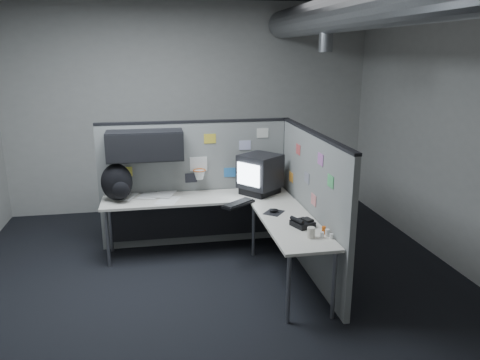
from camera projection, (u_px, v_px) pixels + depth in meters
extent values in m
cube|color=black|center=(217.00, 288.00, 5.03)|extent=(5.60, 5.60, 0.01)
cube|color=#9E9E99|center=(191.00, 109.00, 7.26)|extent=(5.60, 0.01, 3.20)
cube|color=#9E9E99|center=(303.00, 265.00, 1.94)|extent=(5.60, 0.01, 3.20)
cube|color=#9E9E99|center=(470.00, 133.00, 5.09)|extent=(0.01, 5.60, 3.20)
cylinder|color=slate|center=(357.00, 9.00, 4.52)|extent=(0.40, 5.49, 0.40)
cylinder|color=slate|center=(326.00, 39.00, 5.34)|extent=(0.16, 0.16, 0.30)
cube|color=slate|center=(196.00, 184.00, 6.03)|extent=(2.43, 0.06, 1.60)
cube|color=black|center=(194.00, 122.00, 5.82)|extent=(2.43, 0.07, 0.03)
cube|color=black|center=(285.00, 180.00, 6.24)|extent=(0.07, 0.07, 1.60)
cube|color=black|center=(145.00, 145.00, 5.58)|extent=(0.90, 0.35, 0.35)
cube|color=black|center=(145.00, 148.00, 5.42)|extent=(0.90, 0.02, 0.33)
cube|color=silver|center=(199.00, 164.00, 5.93)|extent=(0.22, 0.02, 0.18)
torus|color=#D85914|center=(199.00, 170.00, 5.86)|extent=(0.16, 0.16, 0.01)
cone|color=white|center=(200.00, 175.00, 5.87)|extent=(0.14, 0.14, 0.11)
cube|color=#E5D84C|center=(126.00, 172.00, 5.79)|extent=(0.15, 0.01, 0.12)
cube|color=gold|center=(210.00, 139.00, 5.87)|extent=(0.15, 0.01, 0.12)
cube|color=#337FCC|center=(230.00, 172.00, 6.04)|extent=(0.15, 0.01, 0.12)
cube|color=silver|center=(245.00, 145.00, 5.98)|extent=(0.15, 0.01, 0.12)
cube|color=silver|center=(263.00, 133.00, 5.98)|extent=(0.15, 0.01, 0.12)
cube|color=#26262D|center=(191.00, 178.00, 5.96)|extent=(0.15, 0.01, 0.12)
cube|color=slate|center=(311.00, 205.00, 5.21)|extent=(0.06, 2.23, 1.60)
cube|color=black|center=(314.00, 133.00, 4.99)|extent=(0.07, 2.23, 0.03)
cube|color=#CC4C4C|center=(298.00, 149.00, 5.47)|extent=(0.01, 0.15, 0.12)
cube|color=gray|center=(307.00, 178.00, 5.21)|extent=(0.01, 0.15, 0.12)
cube|color=#B266B2|center=(320.00, 159.00, 4.75)|extent=(0.01, 0.15, 0.12)
cube|color=orange|center=(291.00, 177.00, 5.81)|extent=(0.01, 0.15, 0.12)
cube|color=#4CB266|center=(330.00, 181.00, 4.50)|extent=(0.01, 0.15, 0.12)
cube|color=#D87F7F|center=(314.00, 200.00, 5.02)|extent=(0.01, 0.15, 0.12)
cube|color=beige|center=(197.00, 198.00, 5.75)|extent=(2.30, 0.56, 0.03)
cube|color=beige|center=(291.00, 223.00, 4.90)|extent=(0.56, 1.55, 0.03)
cube|color=black|center=(196.00, 216.00, 6.04)|extent=(2.18, 0.02, 0.55)
cylinder|color=gray|center=(108.00, 239.00, 5.45)|extent=(0.04, 0.04, 0.70)
cylinder|color=gray|center=(111.00, 225.00, 5.86)|extent=(0.04, 0.04, 0.70)
cylinder|color=gray|center=(253.00, 229.00, 5.75)|extent=(0.04, 0.04, 0.70)
cylinder|color=gray|center=(288.00, 289.00, 4.29)|extent=(0.04, 0.04, 0.70)
cylinder|color=gray|center=(334.00, 285.00, 4.37)|extent=(0.04, 0.04, 0.70)
cube|color=black|center=(260.00, 190.00, 5.89)|extent=(0.55, 0.54, 0.08)
cube|color=black|center=(260.00, 171.00, 5.82)|extent=(0.61, 0.61, 0.41)
cube|color=#D1E5F9|center=(248.00, 175.00, 5.65)|extent=(0.22, 0.27, 0.27)
cube|color=black|center=(238.00, 204.00, 5.44)|extent=(0.43, 0.39, 0.03)
cube|color=black|center=(238.00, 202.00, 5.43)|extent=(0.39, 0.35, 0.01)
cube|color=black|center=(274.00, 212.00, 5.19)|extent=(0.27, 0.28, 0.01)
ellipsoid|color=black|center=(274.00, 210.00, 5.18)|extent=(0.11, 0.08, 0.04)
cube|color=black|center=(303.00, 224.00, 4.78)|extent=(0.25, 0.26, 0.06)
cylinder|color=black|center=(297.00, 220.00, 4.74)|extent=(0.11, 0.19, 0.04)
cube|color=black|center=(308.00, 220.00, 4.79)|extent=(0.12, 0.14, 0.02)
cylinder|color=silver|center=(327.00, 233.00, 4.53)|extent=(0.05, 0.05, 0.07)
cylinder|color=silver|center=(322.00, 235.00, 4.48)|extent=(0.05, 0.05, 0.06)
cylinder|color=silver|center=(331.00, 236.00, 4.46)|extent=(0.04, 0.04, 0.05)
cylinder|color=#D85914|center=(324.00, 230.00, 4.57)|extent=(0.05, 0.05, 0.08)
cylinder|color=beige|center=(311.00, 233.00, 4.48)|extent=(0.10, 0.10, 0.11)
cube|color=white|center=(168.00, 200.00, 5.61)|extent=(0.33, 0.39, 0.00)
cube|color=white|center=(150.00, 195.00, 5.81)|extent=(0.33, 0.39, 0.00)
cube|color=white|center=(125.00, 196.00, 5.74)|extent=(0.33, 0.39, 0.00)
cube|color=white|center=(164.00, 194.00, 5.83)|extent=(0.33, 0.39, 0.00)
ellipsoid|color=black|center=(117.00, 182.00, 5.56)|extent=(0.37, 0.27, 0.45)
ellipsoid|color=black|center=(121.00, 190.00, 5.45)|extent=(0.20, 0.11, 0.20)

